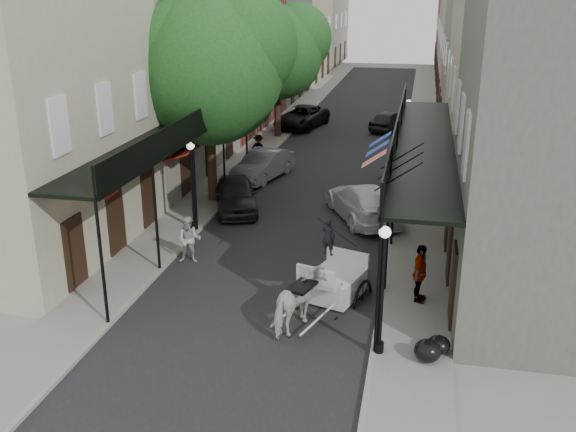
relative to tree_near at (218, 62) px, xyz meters
The scene contains 24 objects.
ground 12.78m from the tree_near, 67.59° to the right, with size 140.00×140.00×0.00m, color gray.
road 12.50m from the tree_near, 66.86° to the left, with size 8.00×90.00×0.01m, color black.
sidewalk_left 11.77m from the tree_near, 94.67° to the left, with size 2.20×90.00×0.12m, color gray.
sidewalk_right 14.91m from the tree_near, 46.88° to the left, with size 2.20×90.00×0.12m, color gray.
building_row_left 20.34m from the tree_near, 102.52° to the left, with size 5.00×80.00×10.50m, color #ABA588.
building_row_right 23.63m from the tree_near, 57.15° to the left, with size 5.00×80.00×10.50m, color gray.
gallery_left 4.06m from the tree_near, 100.49° to the right, with size 2.20×18.05×4.88m.
gallery_right 9.84m from the tree_near, 19.59° to the right, with size 2.20×18.05×4.88m.
tree_near is the anchor object (origin of this frame).
tree_far 14.02m from the tree_near, 90.19° to the left, with size 6.45×6.00×8.61m.
lamppost_right_near 15.39m from the tree_near, 55.73° to the right, with size 0.32×0.32×3.71m.
lamppost_left 6.10m from the tree_near, 88.66° to the right, with size 0.32×0.32×3.71m.
lamppost_right_far 12.24m from the tree_near, 43.31° to the left, with size 0.32×0.32×3.71m.
horse 13.82m from the tree_near, 62.20° to the right, with size 0.97×2.12×1.79m, color beige.
carriage 12.11m from the tree_near, 51.58° to the right, with size 2.37×2.97×3.00m.
pedestrian_walking 9.16m from the tree_near, 82.14° to the right, with size 0.87×0.67×1.78m, color #A7A59D.
pedestrian_sidewalk_left 8.98m from the tree_near, 90.02° to the left, with size 1.01×0.58×1.57m, color gray.
pedestrian_sidewalk_right 13.93m from the tree_near, 43.51° to the right, with size 1.13×0.47×1.93m, color gray.
car_left_near 5.95m from the tree_near, 48.97° to the right, with size 1.77×4.39×1.50m, color black.
car_left_mid 7.04m from the tree_near, 75.73° to the left, with size 1.61×4.60×1.52m, color gray.
car_left_far 18.23m from the tree_near, 88.02° to the left, with size 2.58×5.58×1.55m, color black.
car_right_near 8.95m from the tree_near, ahead, with size 2.19×5.38×1.56m, color silver.
car_right_far 19.73m from the tree_near, 68.88° to the left, with size 1.69×4.20×1.43m, color black.
trash_bags 16.75m from the tree_near, 51.45° to the right, with size 0.99×1.14×0.62m.
Camera 1 is at (4.80, -17.62, 9.65)m, focal length 40.00 mm.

